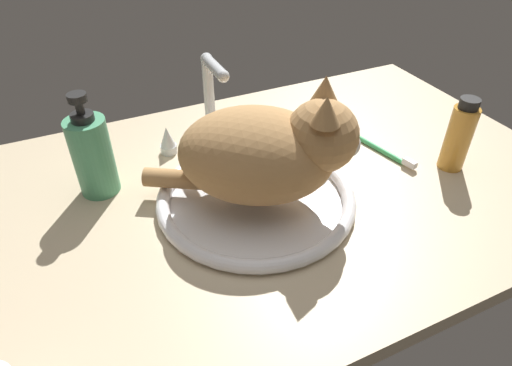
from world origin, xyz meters
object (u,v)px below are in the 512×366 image
at_px(cat, 270,152).
at_px(faucet, 212,111).
at_px(sink_basin, 256,197).
at_px(soap_pump_bottle, 93,155).
at_px(amber_bottle, 459,136).
at_px(toothbrush, 380,149).

bearing_deg(cat, faucet, 95.06).
distance_m(sink_basin, soap_pump_bottle, 0.28).
bearing_deg(amber_bottle, soap_pump_bottle, 161.35).
bearing_deg(sink_basin, amber_bottle, -8.88).
height_order(soap_pump_bottle, amber_bottle, soap_pump_bottle).
relative_size(faucet, amber_bottle, 1.53).
bearing_deg(faucet, amber_bottle, -34.86).
relative_size(faucet, cat, 0.66).
relative_size(sink_basin, cat, 1.04).
height_order(cat, soap_pump_bottle, cat).
xyz_separation_m(sink_basin, faucet, (0.00, 0.20, 0.06)).
bearing_deg(sink_basin, cat, -30.87).
distance_m(sink_basin, faucet, 0.21).
relative_size(soap_pump_bottle, amber_bottle, 1.31).
distance_m(faucet, soap_pump_bottle, 0.23).
bearing_deg(soap_pump_bottle, toothbrush, -11.91).
bearing_deg(amber_bottle, sink_basin, 171.12).
height_order(sink_basin, amber_bottle, amber_bottle).
bearing_deg(soap_pump_bottle, faucet, 13.73).
xyz_separation_m(sink_basin, soap_pump_bottle, (-0.23, 0.14, 0.06)).
bearing_deg(cat, amber_bottle, -7.56).
bearing_deg(sink_basin, soap_pump_bottle, 147.73).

